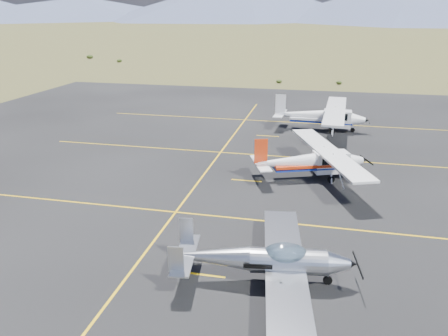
% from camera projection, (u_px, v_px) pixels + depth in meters
% --- Properties ---
extents(ground, '(1600.00, 1600.00, 0.00)m').
position_uv_depth(ground, '(282.00, 242.00, 20.88)').
color(ground, '#383D1C').
rests_on(ground, ground).
extents(apron, '(72.00, 72.00, 0.02)m').
position_uv_depth(apron, '(292.00, 187.00, 27.30)').
color(apron, black).
rests_on(apron, ground).
extents(aircraft_low_wing, '(7.15, 9.89, 2.14)m').
position_uv_depth(aircraft_low_wing, '(267.00, 260.00, 17.47)').
color(aircraft_low_wing, silver).
rests_on(aircraft_low_wing, apron).
extents(aircraft_cessna, '(7.83, 10.86, 2.81)m').
position_uv_depth(aircraft_cessna, '(312.00, 160.00, 28.43)').
color(aircraft_cessna, white).
rests_on(aircraft_cessna, apron).
extents(aircraft_plain, '(7.37, 12.29, 3.11)m').
position_uv_depth(aircraft_plain, '(321.00, 115.00, 39.92)').
color(aircraft_plain, silver).
rests_on(aircraft_plain, apron).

